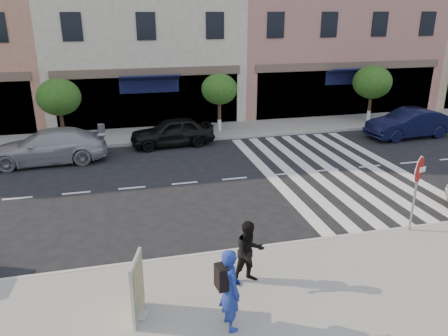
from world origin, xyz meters
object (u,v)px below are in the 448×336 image
poster_board (138,289)px  car_far_right (409,123)px  car_far_mid (172,132)px  stop_sign (418,177)px  photographer (230,289)px  car_far_left (48,147)px  walker (249,253)px

poster_board → car_far_right: poster_board is taller
car_far_mid → car_far_right: 12.25m
poster_board → car_far_right: bearing=53.7°
stop_sign → photographer: size_ratio=1.30×
car_far_mid → car_far_right: (12.16, -1.50, 0.05)m
car_far_left → car_far_right: size_ratio=1.11×
photographer → car_far_right: photographer is taller
stop_sign → walker: stop_sign is taller
car_far_mid → photographer: bearing=-6.6°
car_far_left → car_far_right: car_far_right is taller
car_far_left → car_far_mid: bearing=100.4°
car_far_mid → poster_board: bearing=-14.7°
stop_sign → car_far_left: 14.76m
photographer → walker: 1.64m
photographer → walker: size_ratio=1.13×
photographer → stop_sign: bearing=-73.4°
poster_board → car_far_right: (14.56, 11.27, -0.10)m
walker → car_far_right: size_ratio=0.35×
photographer → car_far_mid: photographer is taller
stop_sign → car_far_left: (-11.21, 9.53, -1.13)m
car_far_mid → car_far_right: size_ratio=0.90×
walker → car_far_right: (11.93, 10.60, -0.20)m
car_far_left → car_far_mid: (5.59, 1.24, -0.03)m
stop_sign → poster_board: stop_sign is taller
walker → car_far_right: 15.96m
photographer → poster_board: photographer is taller
walker → car_far_mid: (-0.22, 12.10, -0.25)m
car_far_left → stop_sign: bearing=47.6°
poster_board → car_far_mid: (2.41, 12.77, -0.15)m
poster_board → car_far_mid: bearing=95.3°
car_far_right → walker: bearing=-52.6°
stop_sign → car_far_left: size_ratio=0.47×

